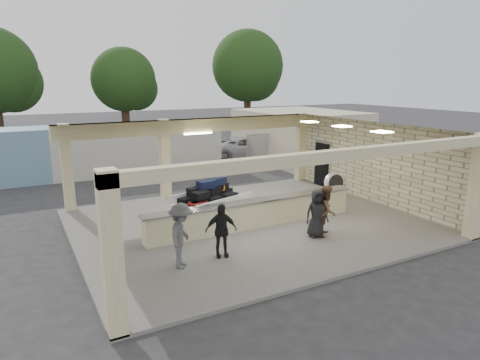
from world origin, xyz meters
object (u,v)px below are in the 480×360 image
drum_fan (334,183)px  car_dark (199,144)px  luggage_cart (210,198)px  passenger_b (221,230)px  passenger_c (181,236)px  passenger_a (326,210)px  container_white (121,152)px  baggage_handler (222,194)px  passenger_d (317,213)px  car_white_a (247,148)px  car_white_b (291,141)px  baggage_counter (255,213)px

drum_fan → car_dark: (-0.99, 13.39, 0.06)m
luggage_cart → passenger_b: bearing=-124.7°
luggage_cart → passenger_c: (-2.37, -3.34, 0.08)m
passenger_a → container_white: (-3.65, 13.48, 0.28)m
baggage_handler → passenger_d: 4.00m
passenger_c → car_dark: (7.93, 17.50, -0.34)m
passenger_c → container_white: bearing=26.7°
passenger_d → baggage_handler: bearing=128.6°
drum_fan → passenger_b: (-7.63, -3.96, 0.28)m
luggage_cart → passenger_d: passenger_d is taller
drum_fan → car_white_a: 10.43m
drum_fan → passenger_b: bearing=-147.8°
car_white_b → car_dark: (-6.42, 2.23, -0.11)m
drum_fan → car_white_a: (1.26, 10.35, 0.09)m
baggage_counter → passenger_b: 2.85m
passenger_d → car_dark: size_ratio=0.39×
passenger_a → passenger_c: 5.19m
container_white → luggage_cart: bearing=-82.1°
drum_fan → passenger_b: passenger_b is taller
passenger_d → car_dark: passenger_d is taller
car_white_b → drum_fan: bearing=179.0°
luggage_cart → passenger_a: passenger_a is taller
baggage_counter → car_white_a: 14.20m
container_white → car_white_b: bearing=10.7°
passenger_c → car_dark: size_ratio=0.45×
baggage_handler → car_white_b: (11.28, 11.55, -0.11)m
luggage_cart → passenger_b: (-1.08, -3.19, -0.04)m
passenger_d → car_white_b: (9.58, 15.16, -0.11)m
luggage_cart → car_dark: 15.22m
baggage_counter → passenger_c: passenger_c is taller
drum_fan → passenger_a: (-3.74, -3.99, 0.32)m
car_white_a → container_white: (-8.65, -0.86, 0.52)m
luggage_cart → passenger_c: bearing=-141.4°
baggage_counter → car_dark: car_dark is taller
baggage_counter → luggage_cart: bearing=128.5°
baggage_handler → container_white: size_ratio=0.14×
luggage_cart → passenger_c: size_ratio=1.63×
baggage_counter → luggage_cart: (-1.11, 1.40, 0.35)m
luggage_cart → drum_fan: luggage_cart is taller
baggage_handler → container_white: bearing=-162.1°
baggage_handler → passenger_a: bearing=39.5°
car_white_b → container_white: container_white is taller
container_white → baggage_handler: bearing=-78.0°
passenger_a → car_white_b: bearing=17.7°
car_white_b → container_white: size_ratio=0.44×
baggage_handler → car_white_a: bearing=155.5°
baggage_counter → passenger_d: size_ratio=5.11×
passenger_a → car_white_b: passenger_a is taller
baggage_handler → passenger_c: size_ratio=0.88×
car_white_a → container_white: bearing=110.4°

